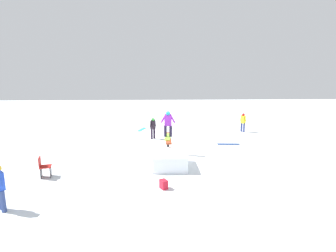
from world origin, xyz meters
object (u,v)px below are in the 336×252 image
object	(u,v)px
bystander_blue	(0,185)
backpack_on_snow	(164,184)
bystander_yellow	(243,121)
loose_snowboard_cyan	(142,129)
loose_snowboard_navy	(228,144)
folding_chair	(44,168)
rail_feature	(168,140)
bystander_black	(153,127)
main_rider_on_rail	(168,124)

from	to	relation	value
bystander_blue	backpack_on_snow	bearing A→B (deg)	-120.31
bystander_yellow	loose_snowboard_cyan	distance (m)	7.62
bystander_yellow	backpack_on_snow	world-z (taller)	bystander_yellow
bystander_yellow	backpack_on_snow	xyz separation A→B (m)	(-9.55, 6.10, -0.61)
loose_snowboard_navy	loose_snowboard_cyan	size ratio (longest dim) A/B	0.93
loose_snowboard_navy	loose_snowboard_cyan	xyz separation A→B (m)	(4.58, 5.50, 0.00)
bystander_yellow	folding_chair	world-z (taller)	bystander_yellow
loose_snowboard_cyan	folding_chair	xyz separation A→B (m)	(-9.38, 3.48, 0.40)
backpack_on_snow	rail_feature	bearing A→B (deg)	147.51
loose_snowboard_navy	backpack_on_snow	world-z (taller)	backpack_on_snow
bystander_black	main_rider_on_rail	bearing A→B (deg)	-123.56
loose_snowboard_navy	rail_feature	bearing A→B (deg)	29.34
backpack_on_snow	bystander_yellow	bearing A→B (deg)	119.57
bystander_black	loose_snowboard_cyan	bearing A→B (deg)	59.35
bystander_blue	loose_snowboard_navy	xyz separation A→B (m)	(7.47, -9.17, -0.82)
rail_feature	loose_snowboard_navy	bearing A→B (deg)	-64.32
bystander_blue	folding_chair	world-z (taller)	bystander_blue
folding_chair	bystander_blue	bearing A→B (deg)	160.81
bystander_black	backpack_on_snow	distance (m)	7.75
bystander_black	loose_snowboard_navy	world-z (taller)	bystander_black
main_rider_on_rail	backpack_on_snow	xyz separation A→B (m)	(-4.34, 0.35, -1.44)
rail_feature	backpack_on_snow	distance (m)	4.39
loose_snowboard_cyan	backpack_on_snow	xyz separation A→B (m)	(-10.69, -1.40, 0.16)
bystander_yellow	folding_chair	distance (m)	13.73
bystander_blue	bystander_black	size ratio (longest dim) A/B	1.07
main_rider_on_rail	folding_chair	distance (m)	6.16
bystander_yellow	loose_snowboard_cyan	xyz separation A→B (m)	(1.13, 7.50, -0.77)
bystander_blue	loose_snowboard_navy	bearing A→B (deg)	-96.27
folding_chair	backpack_on_snow	size ratio (longest dim) A/B	2.59
main_rider_on_rail	backpack_on_snow	distance (m)	4.58
bystander_blue	bystander_yellow	xyz separation A→B (m)	(10.92, -11.17, -0.06)
bystander_black	loose_snowboard_cyan	size ratio (longest dim) A/B	0.98
rail_feature	bystander_yellow	size ratio (longest dim) A/B	1.76
loose_snowboard_navy	backpack_on_snow	size ratio (longest dim) A/B	3.90
bystander_blue	bystander_yellow	size ratio (longest dim) A/B	1.07
main_rider_on_rail	bystander_blue	distance (m)	7.91
bystander_blue	folding_chair	xyz separation A→B (m)	(2.68, -0.20, -0.42)
main_rider_on_rail	bystander_black	size ratio (longest dim) A/B	1.09
rail_feature	loose_snowboard_cyan	size ratio (longest dim) A/B	1.72
folding_chair	bystander_yellow	bearing A→B (deg)	-68.10
rail_feature	bystander_black	distance (m)	3.48
main_rider_on_rail	loose_snowboard_cyan	world-z (taller)	main_rider_on_rail
backpack_on_snow	main_rider_on_rail	bearing A→B (deg)	147.51
folding_chair	loose_snowboard_navy	bearing A→B (deg)	-76.93
loose_snowboard_navy	bystander_blue	bearing A→B (deg)	43.31
rail_feature	bystander_black	size ratio (longest dim) A/B	1.75
bystander_yellow	backpack_on_snow	bearing A→B (deg)	120.84
main_rider_on_rail	bystander_black	distance (m)	3.57
bystander_yellow	bystander_black	xyz separation A→B (m)	(-1.84, 6.59, 0.00)
main_rider_on_rail	bystander_black	xyz separation A→B (m)	(3.37, 0.84, -0.83)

